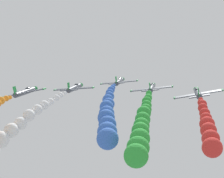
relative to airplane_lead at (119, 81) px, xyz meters
name	(u,v)px	position (x,y,z in m)	size (l,w,h in m)	color
airplane_lead	(119,81)	(0.00, 0.00, 0.00)	(9.54, 10.35, 2.58)	#474C56
smoke_trail_lead	(108,119)	(2.30, -27.37, -3.39)	(5.89, 28.73, 7.42)	blue
airplane_left_inner	(75,88)	(-9.16, -8.90, -0.66)	(9.56, 10.35, 2.45)	#474C56
smoke_trail_left_inner	(14,129)	(-12.67, -32.76, -4.56)	(7.25, 23.73, 7.88)	white
airplane_right_inner	(152,88)	(8.75, -8.67, -0.26)	(9.52, 10.35, 2.67)	#474C56
smoke_trail_right_inner	(141,133)	(8.65, -32.75, -4.16)	(3.62, 24.70, 8.30)	green
airplane_left_outer	(25,92)	(-17.54, -17.50, -0.60)	(9.42, 10.35, 3.02)	#474C56
airplane_right_outer	(198,93)	(18.29, -16.39, -0.04)	(9.44, 10.35, 2.96)	#474C56
smoke_trail_right_outer	(208,129)	(18.54, -36.09, -2.29)	(2.68, 18.93, 5.34)	red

